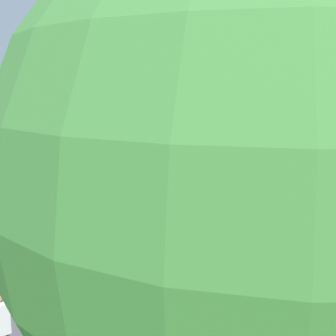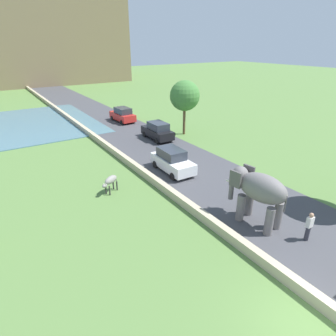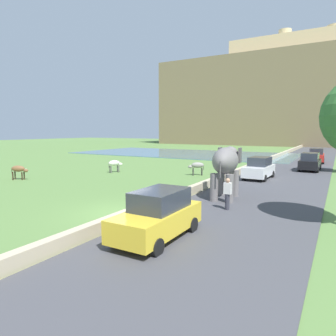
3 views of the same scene
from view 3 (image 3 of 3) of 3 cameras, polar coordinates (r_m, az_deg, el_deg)
The scene contains 15 objects.
ground_plane at distance 14.77m, azimuth -9.18°, elevation -8.41°, with size 220.00×220.00×0.00m, color #567A3D.
road_surface at distance 31.53m, azimuth 22.25°, elevation -0.50°, with size 7.00×120.00×0.06m, color #424247.
barrier_wall at distance 30.29m, azimuth 14.63°, elevation -0.05°, with size 0.40×110.00×0.53m, color tan.
lake at distance 51.28m, azimuth 3.04°, elevation 2.79°, with size 36.00×18.00×0.08m, color slate.
hill_distant at distance 92.24m, azimuth 20.74°, elevation 11.50°, with size 64.00×28.00×23.29m, color #7F6B4C.
fort_on_hill at distance 94.53m, azimuth 21.51°, elevation 20.41°, with size 28.96×8.00×7.93m.
elephant at distance 17.54m, azimuth 10.96°, elevation 0.79°, with size 1.75×3.55×2.99m.
person_beside_elephant at distance 15.05m, azimuth 11.20°, elevation -4.75°, with size 0.36×0.22×1.63m.
car_yellow at distance 11.03m, azimuth -1.89°, elevation -8.87°, with size 1.81×4.01×1.80m.
car_red at distance 40.47m, azimuth 26.27°, elevation 2.11°, with size 1.93×4.07×1.80m.
car_black at distance 32.19m, azimuth 25.32°, elevation 1.04°, with size 1.86×4.03×1.80m.
car_white at distance 25.39m, azimuth 16.88°, elevation -0.04°, with size 1.90×4.05×1.80m.
cow_grey at distance 26.56m, azimuth 5.51°, elevation 0.41°, with size 1.37×0.97×1.15m.
cow_brown at distance 26.81m, azimuth -26.42°, elevation -0.25°, with size 1.40×0.89×1.15m.
cow_white at distance 28.63m, azimuth -10.06°, elevation 0.82°, with size 0.94×1.38×1.15m.
Camera 3 is at (9.00, -11.03, 3.94)m, focal length 32.18 mm.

